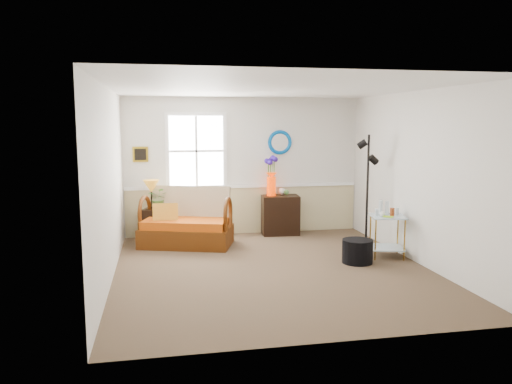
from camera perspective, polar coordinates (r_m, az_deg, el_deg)
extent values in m
cube|color=brown|center=(7.36, 1.90, -8.82)|extent=(4.50, 5.00, 0.01)
cube|color=white|center=(7.07, 2.00, 11.81)|extent=(4.50, 5.00, 0.01)
cube|color=silver|center=(9.54, -1.41, 2.97)|extent=(4.50, 0.01, 2.60)
cube|color=silver|center=(4.72, 8.75, -2.13)|extent=(4.50, 0.01, 2.60)
cube|color=silver|center=(6.95, -16.44, 0.83)|extent=(0.01, 5.00, 2.60)
cube|color=silver|center=(7.91, 18.05, 1.58)|extent=(0.01, 5.00, 2.60)
cube|color=tan|center=(9.63, -1.38, -2.09)|extent=(4.46, 0.02, 0.90)
cube|color=white|center=(9.55, -1.38, 0.68)|extent=(4.46, 0.04, 0.06)
cube|color=#AF8C1C|center=(9.38, -13.08, 4.22)|extent=(0.28, 0.03, 0.28)
torus|color=#0070C9|center=(9.63, 2.73, 5.69)|extent=(0.47, 0.07, 0.47)
imported|color=#4C813B|center=(9.14, -11.01, -0.97)|extent=(0.50, 0.51, 0.31)
cylinder|color=black|center=(7.80, 11.51, -6.65)|extent=(0.55, 0.55, 0.36)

